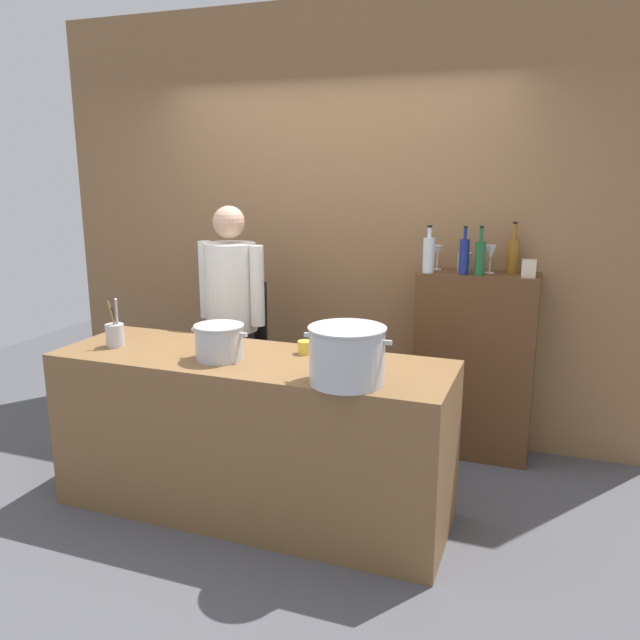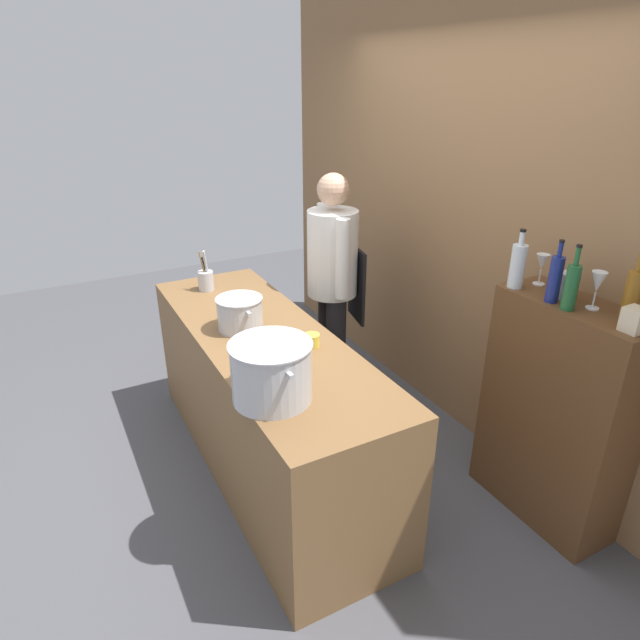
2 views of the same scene
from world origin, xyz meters
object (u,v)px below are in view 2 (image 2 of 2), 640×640
at_px(wine_glass_tall, 542,263).
at_px(wine_bottle_green, 571,286).
at_px(utensil_crock, 206,280).
at_px(chef, 333,277).
at_px(wine_bottle_amber, 633,292).
at_px(wine_bottle_cobalt, 555,278).
at_px(spice_tin_silver, 566,285).
at_px(stockpot_large, 271,372).
at_px(wine_bottle_clear, 518,265).
at_px(butter_jar, 312,340).
at_px(stockpot_small, 240,313).
at_px(spice_tin_cream, 634,320).
at_px(wine_glass_wide, 598,283).

bearing_deg(wine_glass_tall, wine_bottle_green, -25.82).
bearing_deg(wine_bottle_green, utensil_crock, -148.51).
xyz_separation_m(chef, wine_bottle_amber, (1.74, 0.53, 0.39)).
height_order(wine_bottle_cobalt, wine_glass_tall, wine_bottle_cobalt).
bearing_deg(spice_tin_silver, stockpot_large, -103.42).
distance_m(wine_bottle_clear, spice_tin_silver, 0.24).
height_order(wine_bottle_cobalt, wine_bottle_clear, wine_bottle_cobalt).
relative_size(butter_jar, spice_tin_silver, 0.67).
bearing_deg(stockpot_small, chef, 113.62).
bearing_deg(butter_jar, stockpot_small, -146.56).
height_order(stockpot_large, spice_tin_cream, spice_tin_cream).
xyz_separation_m(stockpot_large, wine_bottle_clear, (0.12, 1.30, 0.32)).
height_order(stockpot_large, stockpot_small, stockpot_large).
relative_size(wine_bottle_amber, wine_glass_tall, 2.01).
xyz_separation_m(stockpot_small, butter_jar, (0.39, 0.26, -0.06)).
bearing_deg(wine_bottle_clear, butter_jar, -118.23).
distance_m(butter_jar, wine_glass_wide, 1.40).
bearing_deg(spice_tin_cream, wine_bottle_green, -171.67).
distance_m(wine_bottle_cobalt, wine_bottle_amber, 0.33).
bearing_deg(chef, stockpot_large, 152.04).
xyz_separation_m(chef, wine_bottle_clear, (1.23, 0.37, 0.39)).
distance_m(stockpot_large, spice_tin_cream, 1.55).
relative_size(wine_bottle_green, wine_bottle_amber, 0.95).
relative_size(wine_bottle_amber, wine_bottle_clear, 1.08).
height_order(utensil_crock, spice_tin_silver, spice_tin_silver).
distance_m(wine_bottle_green, wine_bottle_clear, 0.32).
bearing_deg(wine_glass_tall, chef, -158.21).
xyz_separation_m(wine_glass_wide, spice_tin_cream, (0.24, -0.07, -0.07)).
bearing_deg(butter_jar, wine_glass_tall, 63.60).
distance_m(wine_bottle_cobalt, wine_glass_wide, 0.18).
bearing_deg(utensil_crock, spice_tin_cream, 28.81).
distance_m(stockpot_large, wine_glass_wide, 1.53).
relative_size(stockpot_small, wine_glass_tall, 2.03).
bearing_deg(wine_bottle_clear, spice_tin_cream, 3.79).
relative_size(wine_bottle_green, wine_glass_tall, 1.91).
height_order(wine_glass_wide, wine_glass_tall, wine_glass_wide).
xyz_separation_m(stockpot_small, wine_bottle_clear, (0.88, 1.17, 0.36)).
xyz_separation_m(utensil_crock, butter_jar, (1.07, 0.24, -0.04)).
relative_size(stockpot_large, wine_bottle_green, 1.39).
distance_m(wine_bottle_cobalt, wine_glass_tall, 0.23).
bearing_deg(wine_bottle_amber, spice_tin_silver, -168.01).
height_order(wine_bottle_clear, wine_glass_wide, wine_bottle_clear).
relative_size(wine_glass_wide, spice_tin_cream, 1.69).
relative_size(utensil_crock, wine_glass_wide, 1.57).
height_order(wine_bottle_cobalt, wine_bottle_amber, wine_bottle_amber).
height_order(wine_bottle_cobalt, spice_tin_cream, wine_bottle_cobalt).
xyz_separation_m(stockpot_large, wine_glass_tall, (0.15, 1.44, 0.32)).
bearing_deg(spice_tin_cream, wine_bottle_cobalt, -175.15).
bearing_deg(chef, wine_glass_wide, -151.35).
xyz_separation_m(wine_glass_wide, spice_tin_silver, (-0.16, -0.00, -0.06)).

